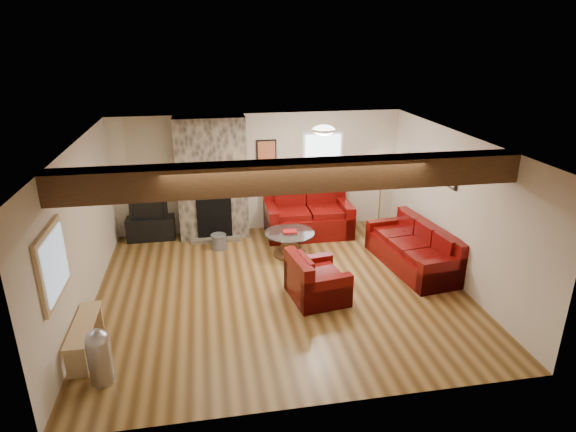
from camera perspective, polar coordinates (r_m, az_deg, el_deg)
name	(u,v)px	position (r m, az deg, el deg)	size (l,w,h in m)	color
room	(280,219)	(7.61, -0.92, -0.36)	(8.00, 8.00, 8.00)	#583917
oak_beam	(296,176)	(6.10, 0.90, 4.77)	(6.00, 0.36, 0.38)	#362010
chimney_breast	(212,180)	(9.90, -8.98, 4.23)	(1.40, 0.67, 2.50)	#36312A
back_window	(323,157)	(10.32, 4.11, 7.01)	(0.90, 0.08, 1.10)	white
hatch_window	(53,264)	(6.34, -26.07, -5.12)	(0.08, 1.00, 0.90)	tan
ceiling_dome	(324,132)	(8.31, 4.25, 9.94)	(0.40, 0.40, 0.18)	white
artwork_back	(266,152)	(10.07, -2.57, 7.57)	(0.42, 0.06, 0.52)	black
artwork_right	(449,175)	(8.66, 18.50, 4.68)	(0.06, 0.55, 0.42)	black
sofa_three	(412,247)	(8.99, 14.53, -3.54)	(2.05, 0.86, 0.79)	#420504
loveseat	(308,213)	(10.10, 2.41, 0.33)	(1.77, 1.02, 0.94)	#420504
armchair_red	(317,277)	(7.73, 3.51, -7.17)	(0.93, 0.82, 0.75)	#420504
coffee_table	(290,243)	(9.23, 0.20, -3.28)	(0.95, 0.95, 0.50)	#4B2918
tv_cabinet	(151,228)	(10.32, -15.92, -1.41)	(0.96, 0.38, 0.48)	black
television	(149,207)	(10.16, -16.17, 0.98)	(0.75, 0.10, 0.43)	black
floor_lamp	(382,167)	(10.62, 11.11, 5.72)	(0.39, 0.39, 1.53)	#B1924A
pine_bench	(85,338)	(7.11, -22.90, -13.16)	(0.27, 1.15, 0.43)	tan
pedal_bin	(100,356)	(6.43, -21.43, -15.20)	(0.29, 0.29, 0.73)	#A9A9AF
coal_bucket	(219,241)	(9.63, -8.22, -2.98)	(0.32, 0.32, 0.30)	slate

